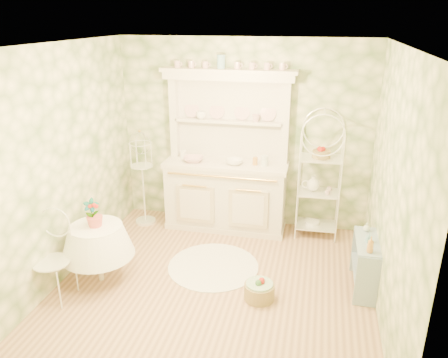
% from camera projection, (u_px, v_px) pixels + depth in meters
% --- Properties ---
extents(floor, '(3.60, 3.60, 0.00)m').
position_uv_depth(floor, '(215.00, 285.00, 5.11)').
color(floor, tan).
rests_on(floor, ground).
extents(ceiling, '(3.60, 3.60, 0.00)m').
position_uv_depth(ceiling, '(213.00, 45.00, 4.15)').
color(ceiling, white).
rests_on(ceiling, floor).
extents(wall_left, '(3.60, 3.60, 0.00)m').
position_uv_depth(wall_left, '(61.00, 166.00, 5.00)').
color(wall_left, '#F9F0C8').
rests_on(wall_left, floor).
extents(wall_right, '(3.60, 3.60, 0.00)m').
position_uv_depth(wall_right, '(392.00, 192.00, 4.26)').
color(wall_right, '#F9F0C8').
rests_on(wall_right, floor).
extents(wall_back, '(3.60, 3.60, 0.00)m').
position_uv_depth(wall_back, '(244.00, 135.00, 6.27)').
color(wall_back, '#F9F0C8').
rests_on(wall_back, floor).
extents(wall_front, '(3.60, 3.60, 0.00)m').
position_uv_depth(wall_front, '(151.00, 268.00, 2.99)').
color(wall_front, '#F9F0C8').
rests_on(wall_front, floor).
extents(kitchen_dresser, '(1.87, 0.61, 2.29)m').
position_uv_depth(kitchen_dresser, '(226.00, 153.00, 6.13)').
color(kitchen_dresser, white).
rests_on(kitchen_dresser, floor).
extents(bakers_rack, '(0.57, 0.41, 1.79)m').
position_uv_depth(bakers_rack, '(320.00, 176.00, 5.99)').
color(bakers_rack, white).
rests_on(bakers_rack, floor).
extents(side_shelf, '(0.33, 0.75, 0.62)m').
position_uv_depth(side_shelf, '(365.00, 264.00, 4.96)').
color(side_shelf, '#93ABC1').
rests_on(side_shelf, floor).
extents(round_table, '(0.70, 0.70, 0.64)m').
position_uv_depth(round_table, '(99.00, 256.00, 5.11)').
color(round_table, white).
rests_on(round_table, floor).
extents(cafe_chair, '(0.44, 0.44, 0.93)m').
position_uv_depth(cafe_chair, '(51.00, 261.00, 4.74)').
color(cafe_chair, white).
rests_on(cafe_chair, floor).
extents(birdcage_stand, '(0.36, 0.36, 1.42)m').
position_uv_depth(birdcage_stand, '(143.00, 178.00, 6.41)').
color(birdcage_stand, white).
rests_on(birdcage_stand, floor).
extents(floor_basket, '(0.47, 0.47, 0.23)m').
position_uv_depth(floor_basket, '(259.00, 290.00, 4.84)').
color(floor_basket, '#A28B55').
rests_on(floor_basket, floor).
extents(lace_rug, '(1.38, 1.38, 0.01)m').
position_uv_depth(lace_rug, '(213.00, 266.00, 5.49)').
color(lace_rug, white).
rests_on(lace_rug, floor).
extents(bowl_floral, '(0.33, 0.33, 0.07)m').
position_uv_depth(bowl_floral, '(194.00, 161.00, 6.21)').
color(bowl_floral, white).
rests_on(bowl_floral, kitchen_dresser).
extents(bowl_white, '(0.31, 0.31, 0.08)m').
position_uv_depth(bowl_white, '(234.00, 164.00, 6.09)').
color(bowl_white, white).
rests_on(bowl_white, kitchen_dresser).
extents(cup_left, '(0.18, 0.18, 0.11)m').
position_uv_depth(cup_left, '(201.00, 117.00, 6.19)').
color(cup_left, white).
rests_on(cup_left, kitchen_dresser).
extents(cup_right, '(0.14, 0.14, 0.10)m').
position_uv_depth(cup_right, '(256.00, 120.00, 6.03)').
color(cup_right, white).
rests_on(cup_right, kitchen_dresser).
extents(potted_geranium, '(0.20, 0.17, 0.34)m').
position_uv_depth(potted_geranium, '(92.00, 216.00, 4.91)').
color(potted_geranium, '#3F7238').
rests_on(potted_geranium, round_table).
extents(bottle_amber, '(0.08, 0.08, 0.18)m').
position_uv_depth(bottle_amber, '(370.00, 247.00, 4.60)').
color(bottle_amber, '#C08537').
rests_on(bottle_amber, side_shelf).
extents(bottle_blue, '(0.07, 0.07, 0.12)m').
position_uv_depth(bottle_blue, '(369.00, 239.00, 4.81)').
color(bottle_blue, '#7BAFC5').
rests_on(bottle_blue, side_shelf).
extents(bottle_glass, '(0.08, 0.08, 0.10)m').
position_uv_depth(bottle_glass, '(366.00, 228.00, 5.06)').
color(bottle_glass, silver).
rests_on(bottle_glass, side_shelf).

